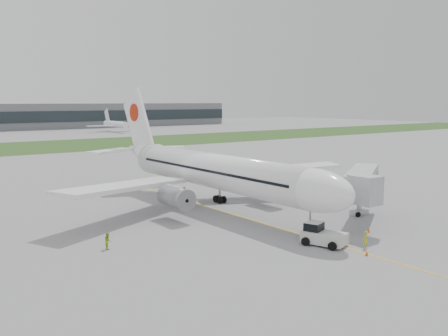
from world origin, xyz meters
TOP-DOWN VIEW (x-y plane):
  - ground at (0.00, 0.00)m, footprint 600.00×600.00m
  - apron_markings at (0.00, -5.00)m, footprint 70.00×70.00m
  - grass_strip at (0.00, 120.00)m, footprint 600.00×50.00m
  - airliner at (0.00, 4.87)m, footprint 48.13×53.95m
  - pushback_tug at (-1.16, -17.82)m, footprint 4.24×5.21m
  - jet_bridge at (10.70, -13.84)m, footprint 13.74×11.15m
  - safety_cone_left at (-0.50, -23.35)m, footprint 0.37×0.37m
  - safety_cone_right at (7.15, -17.72)m, footprint 0.41×0.41m
  - ground_crew_near at (1.50, -21.64)m, footprint 0.84×0.80m
  - ground_crew_far at (-20.59, -5.46)m, footprint 0.82×0.97m
  - distant_aircraft_right at (65.16, 180.94)m, footprint 30.26×26.99m

SIDE VIEW (x-z plane):
  - ground at x=0.00m, z-range 0.00..0.00m
  - apron_markings at x=0.00m, z-range -0.02..0.02m
  - distant_aircraft_right at x=65.16m, z-range -5.57..5.57m
  - grass_strip at x=0.00m, z-range 0.00..0.02m
  - safety_cone_left at x=-0.50m, z-range 0.00..0.51m
  - safety_cone_right at x=7.15m, z-range 0.00..0.57m
  - ground_crew_far at x=-20.59m, z-range 0.00..1.77m
  - ground_crew_near at x=1.50m, z-range 0.00..1.93m
  - pushback_tug at x=-1.16m, z-range -0.09..2.27m
  - jet_bridge at x=10.70m, z-range 1.66..8.60m
  - airliner at x=0.00m, z-range -3.28..14.60m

